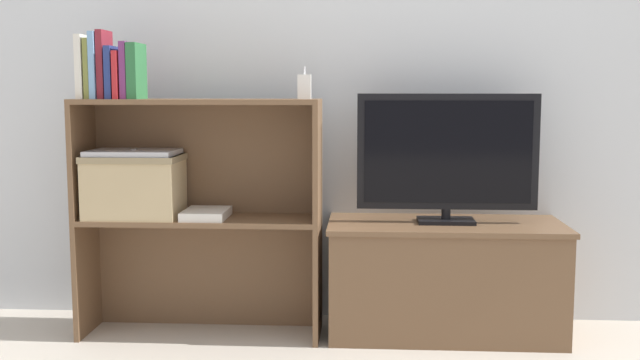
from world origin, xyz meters
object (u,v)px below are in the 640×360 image
(book_forest, at_px, (137,71))
(laptop, at_px, (134,152))
(book_navy, at_px, (113,73))
(magazine_stack, at_px, (206,214))
(tv, at_px, (447,155))
(book_skyblue, at_px, (98,66))
(book_maroon, at_px, (105,65))
(baby_monitor, at_px, (304,87))
(book_ivory, at_px, (85,67))
(storage_basket_left, at_px, (135,184))
(book_plum, at_px, (128,71))
(book_crimson, at_px, (121,75))
(tv_stand, at_px, (445,278))
(book_olive, at_px, (92,69))

(book_forest, relative_size, laptop, 0.63)
(laptop, bearing_deg, book_navy, -162.14)
(book_forest, height_order, magazine_stack, book_forest)
(tv, relative_size, book_skyblue, 2.78)
(book_maroon, relative_size, baby_monitor, 2.11)
(book_ivory, distance_m, storage_basket_left, 0.48)
(book_skyblue, distance_m, book_navy, 0.07)
(book_plum, height_order, magazine_stack, book_plum)
(book_ivory, relative_size, storage_basket_left, 0.66)
(book_crimson, relative_size, magazine_stack, 0.84)
(book_crimson, distance_m, baby_monitor, 0.70)
(book_ivory, xyz_separation_m, book_maroon, (0.08, 0.00, 0.01))
(baby_monitor, bearing_deg, book_forest, -176.83)
(book_crimson, height_order, laptop, book_crimson)
(book_maroon, distance_m, baby_monitor, 0.77)
(book_skyblue, height_order, book_forest, book_skyblue)
(magazine_stack, bearing_deg, book_plum, -177.30)
(book_crimson, bearing_deg, laptop, 30.14)
(tv_stand, relative_size, book_maroon, 3.56)
(tv_stand, height_order, book_plum, book_plum)
(magazine_stack, bearing_deg, storage_basket_left, 178.64)
(tv, xyz_separation_m, book_plum, (-1.22, -0.10, 0.32))
(tv_stand, height_order, book_navy, book_navy)
(storage_basket_left, height_order, magazine_stack, storage_basket_left)
(book_crimson, height_order, book_plum, book_plum)
(book_forest, height_order, storage_basket_left, book_forest)
(tv, bearing_deg, laptop, -176.37)
(book_ivory, relative_size, book_crimson, 1.34)
(book_skyblue, xyz_separation_m, baby_monitor, (0.79, 0.04, -0.08))
(book_ivory, distance_m, magazine_stack, 0.73)
(book_crimson, bearing_deg, magazine_stack, 2.47)
(tv_stand, relative_size, magazine_stack, 4.28)
(book_maroon, relative_size, book_crimson, 1.44)
(book_skyblue, bearing_deg, book_forest, 0.00)
(book_forest, bearing_deg, magazine_stack, 3.06)
(book_navy, distance_m, storage_basket_left, 0.43)
(storage_basket_left, relative_size, laptop, 1.09)
(book_plum, bearing_deg, book_ivory, -180.00)
(book_navy, bearing_deg, book_maroon, 180.00)
(laptop, bearing_deg, book_forest, -37.22)
(tv_stand, height_order, book_crimson, book_crimson)
(baby_monitor, bearing_deg, magazine_stack, -176.76)
(book_olive, bearing_deg, book_skyblue, 0.00)
(tv, bearing_deg, book_crimson, -175.54)
(book_olive, relative_size, book_crimson, 1.26)
(book_ivory, xyz_separation_m, storage_basket_left, (0.17, 0.02, -0.45))
(book_crimson, bearing_deg, book_forest, 0.00)
(tv_stand, distance_m, book_maroon, 1.56)
(tv, bearing_deg, book_olive, -175.91)
(book_forest, relative_size, magazine_stack, 0.98)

